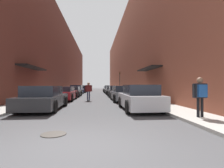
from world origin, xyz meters
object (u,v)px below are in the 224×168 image
Objects in this scene: parked_car_left_5 at (83,89)px; parked_car_right_1 at (122,94)px; parked_car_left_0 at (44,98)px; manhole_cover at (54,134)px; parked_car_left_4 at (81,89)px; parked_car_left_1 at (64,94)px; parked_car_right_4 at (109,89)px; parked_car_left_3 at (77,90)px; parked_car_right_5 at (108,89)px; traffic_light at (120,80)px; parked_car_right_0 at (139,98)px; skateboarder at (88,89)px; parked_car_right_2 at (116,92)px; pedestrian at (200,92)px; parked_car_left_2 at (72,92)px; parked_car_right_3 at (112,91)px.

parked_car_left_5 reaches higher than parked_car_right_1.
parked_car_left_0 is 5.49m from manhole_cover.
parked_car_right_1 is at bearing -74.07° from parked_car_left_4.
parked_car_left_0 is 6.12m from parked_car_left_1.
parked_car_left_3 is at bearing -144.13° from parked_car_right_4.
traffic_light is (2.11, -2.91, 1.90)m from parked_car_right_5.
parked_car_right_4 is (-0.15, 21.90, -0.03)m from parked_car_right_0.
skateboarder is at bearing -82.74° from parked_car_left_4.
parked_car_right_4 is at bearing 90.48° from parked_car_right_2.
parked_car_left_4 is 1.12× the size of parked_car_right_2.
parked_car_right_1 reaches higher than parked_car_left_4.
pedestrian is at bearing -90.62° from traffic_light.
parked_car_right_5 is (0.04, 21.46, -0.05)m from parked_car_right_1.
parked_car_right_0 is at bearing 51.77° from manhole_cover.
parked_car_left_2 is 0.88× the size of parked_car_left_5.
skateboarder is (-2.97, 0.42, 0.36)m from parked_car_right_1.
parked_car_left_4 is 27.99m from pedestrian.
parked_car_left_4 is 2.89× the size of skateboarder.
manhole_cover is (-3.53, -4.48, -0.66)m from parked_car_right_0.
skateboarder is (-3.03, -5.05, 0.36)m from parked_car_right_2.
parked_car_right_5 is (-0.01, 10.21, 0.00)m from parked_car_right_3.
parked_car_right_3 reaches higher than manhole_cover.
parked_car_left_3 reaches higher than parked_car_right_2.
traffic_light is (7.48, -5.75, 1.83)m from parked_car_left_5.
parked_car_left_3 reaches higher than parked_car_left_5.
manhole_cover is at bearing -84.96° from parked_car_left_3.
parked_car_left_1 is at bearing 126.19° from pedestrian.
parked_car_left_0 is at bearing -89.76° from parked_car_left_2.
parked_car_right_0 is 3.44m from pedestrian.
skateboarder is (-2.94, -15.83, 0.36)m from parked_car_right_4.
parked_car_left_5 is 1.01× the size of parked_car_right_1.
parked_car_right_0 is (5.40, -24.13, 0.06)m from parked_car_left_4.
parked_car_left_2 is (-0.05, 11.32, -0.04)m from parked_car_left_0.
parked_car_left_3 is 1.14× the size of parked_car_right_0.
parked_car_left_5 is at bearing 90.27° from parked_car_left_0.
parked_car_left_3 is at bearing 90.66° from parked_car_left_0.
traffic_light is (2.15, 18.55, 1.85)m from parked_car_right_1.
parked_car_right_1 reaches higher than parked_car_left_1.
parked_car_right_4 is 2.59× the size of skateboarder.
parked_car_right_1 is at bearing 91.26° from parked_car_right_0.
parked_car_right_0 is 2.69× the size of pedestrian.
parked_car_right_2 is (5.25, 10.45, -0.00)m from parked_car_left_0.
parked_car_right_5 is 31.79m from manhole_cover.
parked_car_left_4 is 5.70m from parked_car_right_4.
parked_car_left_3 is (-0.15, 6.03, 0.07)m from parked_car_left_2.
parked_car_right_3 is at bearing 42.96° from parked_car_left_2.
parked_car_right_5 is 6.33× the size of manhole_cover.
manhole_cover is at bearing -102.52° from parked_car_right_2.
parked_car_right_1 is (5.24, -6.34, 0.04)m from parked_car_left_2.
parked_car_left_5 is 9.61m from traffic_light.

